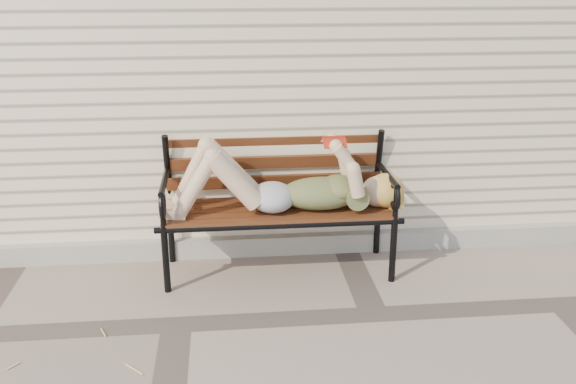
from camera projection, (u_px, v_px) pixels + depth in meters
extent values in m
plane|color=gray|center=(177.00, 325.00, 3.98)|extent=(80.00, 80.00, 0.00)
cube|color=beige|center=(187.00, 29.00, 6.28)|extent=(8.00, 4.00, 3.00)
cube|color=#9B988C|center=(184.00, 248.00, 4.86)|extent=(8.00, 0.10, 0.15)
cylinder|color=black|center=(166.00, 260.00, 4.30)|extent=(0.05, 0.05, 0.47)
cylinder|color=black|center=(171.00, 232.00, 4.74)|extent=(0.05, 0.05, 0.47)
cylinder|color=black|center=(393.00, 250.00, 4.45)|extent=(0.05, 0.05, 0.47)
cylinder|color=black|center=(377.00, 224.00, 4.89)|extent=(0.05, 0.05, 0.47)
cube|color=brown|center=(278.00, 210.00, 4.52)|extent=(1.60, 0.52, 0.03)
cylinder|color=black|center=(281.00, 226.00, 4.30)|extent=(1.69, 0.04, 0.04)
cylinder|color=black|center=(275.00, 201.00, 4.74)|extent=(1.69, 0.04, 0.04)
torus|color=black|center=(274.00, 125.00, 4.67)|extent=(0.29, 0.04, 0.29)
ellipsoid|color=#092E3F|center=(321.00, 193.00, 4.47)|extent=(0.57, 0.33, 0.22)
ellipsoid|color=#092E3F|center=(339.00, 188.00, 4.47)|extent=(0.27, 0.32, 0.17)
ellipsoid|color=#BABABF|center=(272.00, 197.00, 4.44)|extent=(0.32, 0.36, 0.20)
sphere|color=beige|center=(378.00, 191.00, 4.51)|extent=(0.23, 0.23, 0.23)
ellipsoid|color=#DCA153|center=(386.00, 190.00, 4.51)|extent=(0.26, 0.27, 0.24)
cube|color=#A32412|center=(334.00, 137.00, 4.34)|extent=(0.15, 0.02, 0.02)
cube|color=white|center=(335.00, 143.00, 4.31)|extent=(0.15, 0.09, 0.05)
cube|color=white|center=(333.00, 140.00, 4.40)|extent=(0.15, 0.09, 0.05)
cube|color=#A32412|center=(335.00, 143.00, 4.31)|extent=(0.16, 0.10, 0.06)
cube|color=#A32412|center=(333.00, 139.00, 4.40)|extent=(0.16, 0.10, 0.06)
cylinder|color=#E0C16D|center=(147.00, 342.00, 3.79)|extent=(0.16, 0.02, 0.01)
cylinder|color=#E0C16D|center=(58.00, 336.00, 3.84)|extent=(0.15, 0.05, 0.01)
cylinder|color=#E0C16D|center=(65.00, 344.00, 3.77)|extent=(0.11, 0.08, 0.01)
cylinder|color=#E0C16D|center=(49.00, 346.00, 3.74)|extent=(0.06, 0.16, 0.01)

